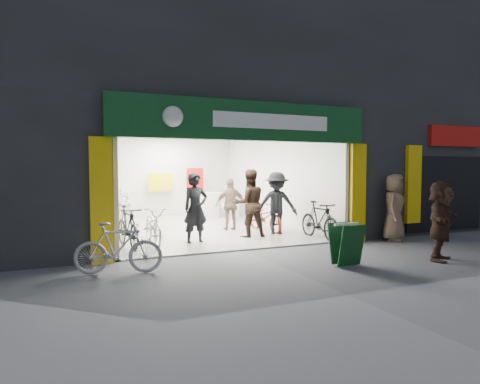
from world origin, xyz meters
TOP-DOWN VIEW (x-y plane):
  - ground at (0.00, 0.00)m, footprint 60.00×60.00m
  - building at (0.91, 4.99)m, footprint 17.00×10.27m
  - bike_left_front at (-1.80, 1.72)m, footprint 0.70×1.88m
  - bike_left_midfront at (-2.50, 1.45)m, footprint 0.68×1.78m
  - bike_left_midback at (-2.50, 4.69)m, footprint 0.60×1.66m
  - bike_left_back at (-1.80, 6.61)m, footprint 0.86×2.02m
  - bike_right_front at (2.50, 0.60)m, footprint 0.50×1.76m
  - bike_right_mid at (1.80, 2.46)m, footprint 0.78×1.81m
  - bike_right_back at (1.80, 5.70)m, footprint 0.85×1.90m
  - parked_bike at (-3.07, -1.04)m, footprint 1.68×0.88m
  - customer_a at (-0.80, 1.34)m, footprint 0.73×0.54m
  - customer_b at (0.88, 1.66)m, footprint 1.02×0.84m
  - customer_c at (1.80, 1.75)m, footprint 1.37×1.12m
  - customer_d at (0.89, 3.03)m, footprint 1.01×0.51m
  - pedestrian_near at (4.24, -0.35)m, footprint 1.05×1.00m
  - pedestrian_far at (3.36, -2.63)m, footprint 1.60×1.28m
  - sandwich_board at (1.21, -2.23)m, footprint 0.57×0.56m

SIDE VIEW (x-z plane):
  - ground at x=0.00m, z-range 0.00..0.00m
  - bike_left_midback at x=-2.50m, z-range 0.00..0.87m
  - bike_right_mid at x=1.80m, z-range 0.00..0.92m
  - sandwich_board at x=1.21m, z-range 0.04..0.88m
  - parked_bike at x=-3.07m, z-range 0.00..0.97m
  - bike_left_front at x=-1.80m, z-range 0.00..0.98m
  - bike_left_midfront at x=-2.50m, z-range 0.00..1.04m
  - bike_right_front at x=2.50m, z-range 0.00..1.06m
  - bike_right_back at x=1.80m, z-range 0.00..1.10m
  - bike_left_back at x=-1.80m, z-range 0.00..1.18m
  - customer_d at x=0.89m, z-range 0.00..1.65m
  - pedestrian_far at x=3.36m, z-range 0.00..1.70m
  - pedestrian_near at x=4.24m, z-range 0.00..1.80m
  - customer_c at x=1.80m, z-range 0.00..1.84m
  - customer_a at x=-0.80m, z-range 0.00..1.84m
  - customer_b at x=0.88m, z-range 0.00..1.93m
  - building at x=0.91m, z-range 0.31..8.31m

